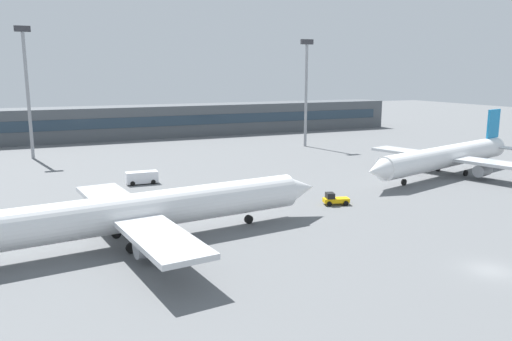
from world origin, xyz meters
The scene contains 8 objects.
ground_plane centered at (0.00, 40.00, 0.00)m, with size 400.00×400.00×0.00m, color slate.
terminal_building centered at (0.00, 113.49, 4.50)m, with size 140.34×12.13×9.00m.
airplane_near centered at (-28.06, 21.49, 3.49)m, with size 46.32×32.49×11.45m.
airplane_mid centered at (29.33, 36.07, 3.40)m, with size 44.13×31.39×11.14m.
baggage_tug_yellow centered at (-0.37, 26.47, 0.80)m, with size 3.87×2.59×1.75m.
service_van_white centered at (-22.45, 51.17, 1.11)m, with size 5.26×2.44×2.08m.
floodlight_tower_west centered at (24.27, 78.65, 15.19)m, with size 3.20×0.80×26.33m.
floodlight_tower_east centered at (-39.00, 86.19, 15.99)m, with size 3.20×0.80×27.87m.
Camera 1 is at (-38.37, -32.00, 18.33)m, focal length 35.33 mm.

